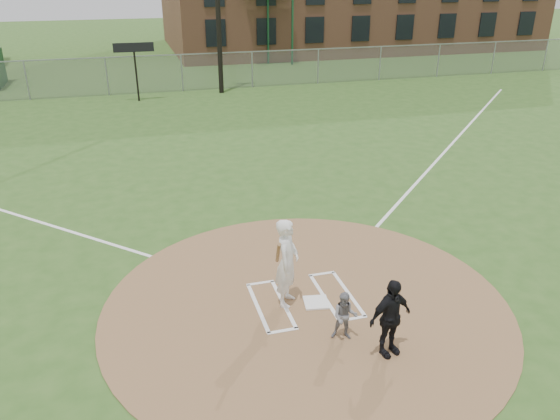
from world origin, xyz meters
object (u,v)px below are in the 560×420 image
object	(u,v)px
home_plate	(316,302)
umpire	(390,318)
catcher	(345,316)
batter_at_plate	(287,262)

from	to	relation	value
home_plate	umpire	xyz separation A→B (m)	(0.71, -1.85, 0.74)
home_plate	catcher	world-z (taller)	catcher
home_plate	batter_at_plate	world-z (taller)	batter_at_plate
catcher	umpire	world-z (taller)	umpire
home_plate	catcher	bearing A→B (deg)	-84.67
catcher	batter_at_plate	world-z (taller)	batter_at_plate
umpire	batter_at_plate	world-z (taller)	batter_at_plate
home_plate	umpire	distance (m)	2.12
catcher	umpire	xyz separation A→B (m)	(0.60, -0.61, 0.27)
home_plate	catcher	size ratio (longest dim) A/B	0.51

